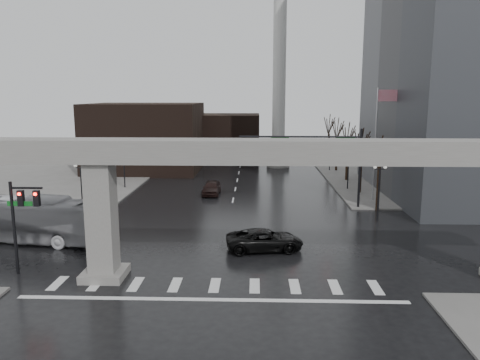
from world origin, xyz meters
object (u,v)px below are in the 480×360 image
Objects in this scene: signal_mast_arm at (322,151)px; far_car at (212,188)px; pickup_truck at (265,240)px; city_bus at (29,219)px.

signal_mast_arm is 2.60× the size of far_car.
pickup_truck is (-5.88, -13.25, -5.05)m from signal_mast_arm.
city_bus reaches higher than far_car.
pickup_truck is 1.21× the size of far_car.
signal_mast_arm is at bearing -25.93° from far_car.
signal_mast_arm reaches higher than city_bus.
pickup_truck is 18.37m from city_bus.
city_bus is at bearing 77.04° from pickup_truck.
signal_mast_arm is 0.95× the size of city_bus.
signal_mast_arm is 15.35m from pickup_truck.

